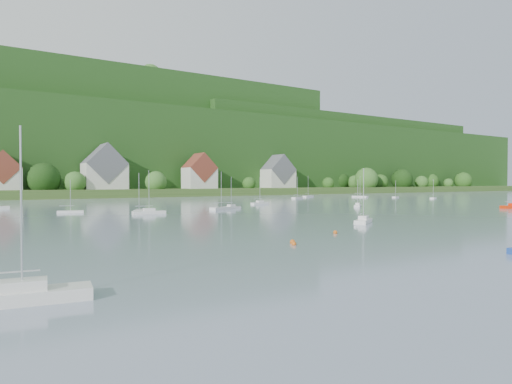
% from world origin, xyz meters
% --- Properties ---
extents(far_shore_strip, '(600.00, 60.00, 3.00)m').
position_xyz_m(far_shore_strip, '(0.00, 200.00, 1.50)').
color(far_shore_strip, '#324F1D').
rests_on(far_shore_strip, ground).
extents(forested_ridge, '(620.00, 181.22, 69.89)m').
position_xyz_m(forested_ridge, '(0.39, 268.57, 22.89)').
color(forested_ridge, '#1A4114').
rests_on(forested_ridge, ground).
extents(village_building_1, '(12.00, 9.36, 14.00)m').
position_xyz_m(village_building_1, '(-30.00, 189.00, 8.75)').
color(village_building_1, beige).
rests_on(village_building_1, far_shore_strip).
extents(village_building_2, '(16.00, 11.44, 18.00)m').
position_xyz_m(village_building_2, '(5.00, 188.00, 10.27)').
color(village_building_2, beige).
rests_on(village_building_2, far_shore_strip).
extents(village_building_3, '(13.00, 10.40, 15.50)m').
position_xyz_m(village_building_3, '(45.00, 186.00, 9.43)').
color(village_building_3, beige).
rests_on(village_building_3, far_shore_strip).
extents(village_building_4, '(15.00, 10.40, 16.50)m').
position_xyz_m(village_building_4, '(90.00, 190.00, 9.59)').
color(village_building_4, beige).
rests_on(village_building_4, far_shore_strip).
extents(near_sailboat_0, '(6.45, 2.61, 8.46)m').
position_xyz_m(near_sailboat_0, '(-38.55, 30.58, 0.45)').
color(near_sailboat_0, silver).
rests_on(near_sailboat_0, ground).
extents(near_sailboat_3, '(5.64, 4.53, 7.72)m').
position_xyz_m(near_sailboat_3, '(6.23, 51.76, 0.43)').
color(near_sailboat_3, silver).
rests_on(near_sailboat_3, ground).
extents(mooring_buoy_0, '(0.51, 0.51, 0.51)m').
position_xyz_m(mooring_buoy_0, '(-14.91, 40.39, 0.00)').
color(mooring_buoy_0, '#CE5C16').
rests_on(mooring_buoy_0, ground).
extents(mooring_buoy_3, '(0.47, 0.47, 0.47)m').
position_xyz_m(mooring_buoy_3, '(-5.86, 44.38, 0.00)').
color(mooring_buoy_3, '#CE5C16').
rests_on(mooring_buoy_3, ground).
extents(mooring_buoy_5, '(0.42, 0.42, 0.42)m').
position_xyz_m(mooring_buoy_5, '(-15.51, 39.38, 0.00)').
color(mooring_buoy_5, '#CE5C16').
rests_on(mooring_buoy_5, ground).
extents(far_sailboat_cluster, '(189.59, 62.96, 8.71)m').
position_xyz_m(far_sailboat_cluster, '(0.70, 111.59, 0.37)').
color(far_sailboat_cluster, silver).
rests_on(far_sailboat_cluster, ground).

